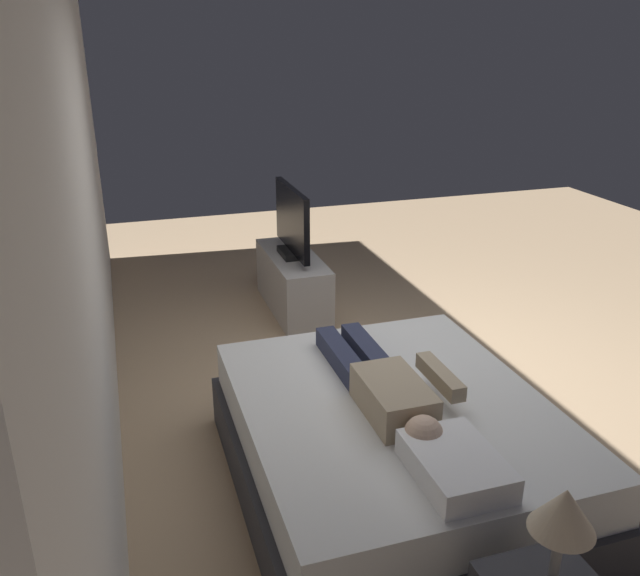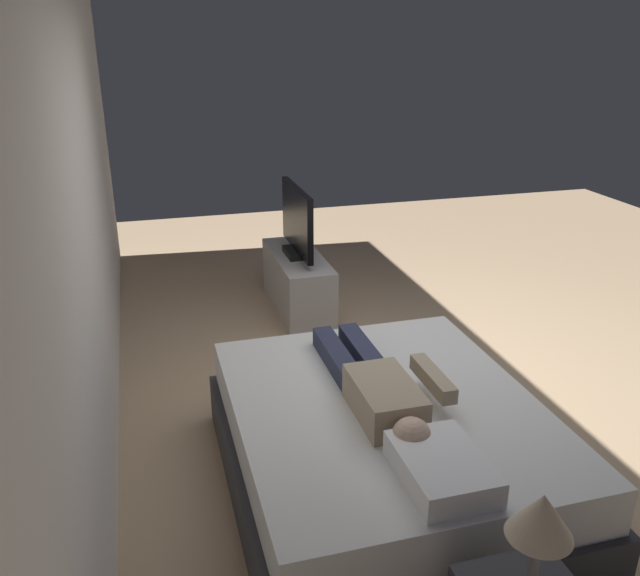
% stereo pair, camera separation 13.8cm
% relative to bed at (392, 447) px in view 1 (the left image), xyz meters
% --- Properties ---
extents(ground_plane, '(10.00, 10.00, 0.00)m').
position_rel_bed_xyz_m(ground_plane, '(0.81, -0.53, -0.26)').
color(ground_plane, tan).
extents(back_wall, '(6.40, 0.10, 2.80)m').
position_rel_bed_xyz_m(back_wall, '(1.21, 1.42, 1.14)').
color(back_wall, silver).
rests_on(back_wall, ground).
extents(bed, '(1.90, 1.59, 0.54)m').
position_rel_bed_xyz_m(bed, '(0.00, 0.00, 0.00)').
color(bed, '#333338').
rests_on(bed, ground).
extents(pillow, '(0.48, 0.34, 0.12)m').
position_rel_bed_xyz_m(pillow, '(-0.63, -0.00, 0.34)').
color(pillow, white).
rests_on(pillow, bed).
extents(person, '(1.26, 0.46, 0.18)m').
position_rel_bed_xyz_m(person, '(0.03, 0.04, 0.36)').
color(person, tan).
rests_on(person, bed).
extents(remote, '(0.15, 0.04, 0.02)m').
position_rel_bed_xyz_m(remote, '(0.18, -0.37, 0.29)').
color(remote, black).
rests_on(remote, bed).
extents(tv_stand, '(1.10, 0.40, 0.50)m').
position_rel_bed_xyz_m(tv_stand, '(2.50, -0.15, -0.01)').
color(tv_stand, '#B7B2AD').
rests_on(tv_stand, ground).
extents(tv, '(0.88, 0.20, 0.59)m').
position_rel_bed_xyz_m(tv, '(2.50, -0.15, 0.52)').
color(tv, black).
rests_on(tv, tv_stand).
extents(lamp, '(0.22, 0.22, 0.42)m').
position_rel_bed_xyz_m(lamp, '(-1.25, -0.03, 0.59)').
color(lamp, '#59595B').
rests_on(lamp, nightstand).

